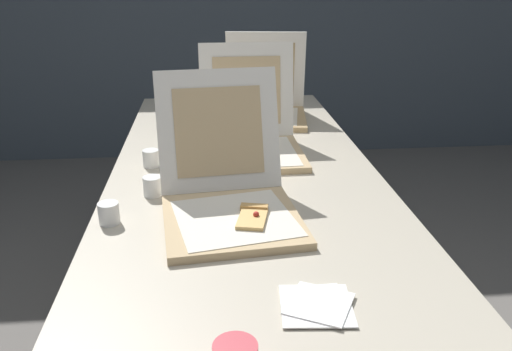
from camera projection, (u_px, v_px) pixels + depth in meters
name	position (u px, v px, depth m)	size (l,w,h in m)	color
table	(245.00, 187.00, 1.75)	(0.89, 2.22, 0.73)	#BCB29E
pizza_box_front	(230.00, 199.00, 1.42)	(0.41, 0.50, 0.36)	tan
pizza_box_middle	(252.00, 139.00, 1.91)	(0.37, 0.42, 0.38)	tan
pizza_box_back	(265.00, 107.00, 2.35)	(0.40, 0.40, 0.37)	tan
cup_white_mid	(151.00, 158.00, 1.79)	(0.06, 0.06, 0.06)	white
cup_white_near_left	(109.00, 213.00, 1.39)	(0.06, 0.06, 0.06)	white
cup_white_near_center	(152.00, 186.00, 1.57)	(0.06, 0.06, 0.06)	white
cup_white_far	(174.00, 138.00, 2.00)	(0.06, 0.06, 0.06)	white
napkin_pile	(317.00, 304.00, 1.06)	(0.17, 0.16, 0.01)	white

